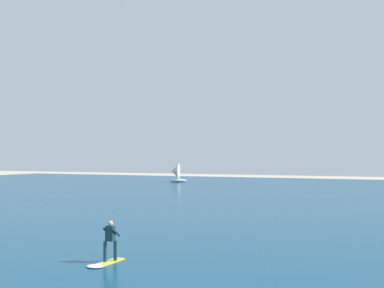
{
  "coord_description": "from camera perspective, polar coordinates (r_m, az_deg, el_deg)",
  "views": [
    {
      "loc": [
        6.83,
        0.16,
        4.33
      ],
      "look_at": [
        -1.17,
        17.89,
        4.89
      ],
      "focal_mm": 43.23,
      "sensor_mm": 36.0,
      "label": 1
    }
  ],
  "objects": [
    {
      "name": "sailboat_leading",
      "position": [
        78.33,
        -2.05,
        -3.54
      ],
      "size": [
        3.18,
        2.79,
        3.58
      ],
      "color": "silver",
      "rests_on": "ocean"
    },
    {
      "name": "ocean",
      "position": [
        49.53,
        16.37,
        -6.54
      ],
      "size": [
        160.0,
        90.0,
        0.1
      ],
      "primitive_type": "cube",
      "color": "navy",
      "rests_on": "ground"
    },
    {
      "name": "kitesurfer",
      "position": [
        19.23,
        -10.4,
        -12.5
      ],
      "size": [
        0.72,
        1.97,
        1.67
      ],
      "color": "yellow",
      "rests_on": "ocean"
    }
  ]
}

